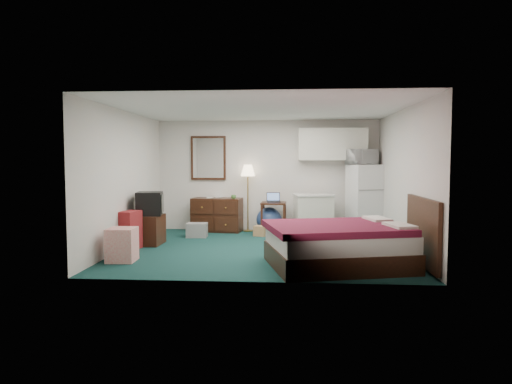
# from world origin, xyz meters

# --- Properties ---
(floor) EXTENTS (5.00, 4.50, 0.01)m
(floor) POSITION_xyz_m (0.00, 0.00, 0.00)
(floor) COLOR #103531
(floor) RESTS_ON ground
(ceiling) EXTENTS (5.00, 4.50, 0.01)m
(ceiling) POSITION_xyz_m (0.00, 0.00, 2.50)
(ceiling) COLOR silver
(ceiling) RESTS_ON walls
(walls) EXTENTS (5.01, 4.51, 2.50)m
(walls) POSITION_xyz_m (0.00, 0.00, 1.25)
(walls) COLOR silver
(walls) RESTS_ON floor
(mirror) EXTENTS (0.80, 0.06, 1.00)m
(mirror) POSITION_xyz_m (-1.35, 2.22, 1.65)
(mirror) COLOR white
(mirror) RESTS_ON walls
(upper_cabinets) EXTENTS (1.50, 0.35, 0.70)m
(upper_cabinets) POSITION_xyz_m (1.45, 2.08, 1.95)
(upper_cabinets) COLOR silver
(upper_cabinets) RESTS_ON walls
(headboard) EXTENTS (0.06, 1.56, 1.00)m
(headboard) POSITION_xyz_m (2.46, -1.30, 0.55)
(headboard) COLOR black
(headboard) RESTS_ON walls
(dresser) EXTENTS (1.16, 0.64, 0.75)m
(dresser) POSITION_xyz_m (-1.12, 1.98, 0.38)
(dresser) COLOR black
(dresser) RESTS_ON floor
(floor_lamp) EXTENTS (0.41, 0.41, 1.50)m
(floor_lamp) POSITION_xyz_m (-0.43, 2.05, 0.75)
(floor_lamp) COLOR #BB8D34
(floor_lamp) RESTS_ON floor
(desk) EXTENTS (0.56, 0.56, 0.68)m
(desk) POSITION_xyz_m (0.16, 1.79, 0.34)
(desk) COLOR black
(desk) RESTS_ON floor
(exercise_ball) EXTENTS (0.61, 0.61, 0.56)m
(exercise_ball) POSITION_xyz_m (0.05, 1.89, 0.28)
(exercise_ball) COLOR navy
(exercise_ball) RESTS_ON floor
(kitchen_counter) EXTENTS (0.85, 0.70, 0.84)m
(kitchen_counter) POSITION_xyz_m (1.02, 1.69, 0.42)
(kitchen_counter) COLOR silver
(kitchen_counter) RESTS_ON floor
(fridge) EXTENTS (0.78, 0.78, 1.51)m
(fridge) POSITION_xyz_m (2.13, 1.88, 0.75)
(fridge) COLOR white
(fridge) RESTS_ON floor
(bed) EXTENTS (2.29, 1.97, 0.63)m
(bed) POSITION_xyz_m (1.22, -1.30, 0.32)
(bed) COLOR maroon
(bed) RESTS_ON floor
(tv_stand) EXTENTS (0.58, 0.63, 0.56)m
(tv_stand) POSITION_xyz_m (-2.21, 0.30, 0.28)
(tv_stand) COLOR black
(tv_stand) RESTS_ON floor
(suitcase) EXTENTS (0.35, 0.47, 0.69)m
(suitcase) POSITION_xyz_m (-2.35, -0.21, 0.35)
(suitcase) COLOR maroon
(suitcase) RESTS_ON floor
(retail_box) EXTENTS (0.44, 0.44, 0.53)m
(retail_box) POSITION_xyz_m (-2.15, -1.17, 0.27)
(retail_box) COLOR beige
(retail_box) RESTS_ON floor
(file_bin) EXTENTS (0.43, 0.33, 0.29)m
(file_bin) POSITION_xyz_m (-1.42, 1.17, 0.15)
(file_bin) COLOR gray
(file_bin) RESTS_ON floor
(cardboard_box_a) EXTENTS (0.31, 0.28, 0.22)m
(cardboard_box_a) POSITION_xyz_m (-0.11, 1.41, 0.11)
(cardboard_box_a) COLOR olive
(cardboard_box_a) RESTS_ON floor
(cardboard_box_b) EXTENTS (0.28, 0.30, 0.24)m
(cardboard_box_b) POSITION_xyz_m (0.39, 1.48, 0.12)
(cardboard_box_b) COLOR olive
(cardboard_box_b) RESTS_ON floor
(laptop) EXTENTS (0.32, 0.27, 0.20)m
(laptop) POSITION_xyz_m (0.16, 1.79, 0.79)
(laptop) COLOR black
(laptop) RESTS_ON desk
(crt_tv) EXTENTS (0.56, 0.59, 0.44)m
(crt_tv) POSITION_xyz_m (-2.15, 0.29, 0.78)
(crt_tv) COLOR black
(crt_tv) RESTS_ON tv_stand
(microwave) EXTENTS (0.69, 0.57, 0.41)m
(microwave) POSITION_xyz_m (2.06, 1.90, 1.71)
(microwave) COLOR white
(microwave) RESTS_ON fridge
(book_a) EXTENTS (0.15, 0.02, 0.20)m
(book_a) POSITION_xyz_m (-1.35, 1.98, 0.85)
(book_a) COLOR olive
(book_a) RESTS_ON dresser
(book_b) EXTENTS (0.18, 0.04, 0.24)m
(book_b) POSITION_xyz_m (-1.18, 2.11, 0.87)
(book_b) COLOR olive
(book_b) RESTS_ON dresser
(mug) EXTENTS (0.12, 0.10, 0.11)m
(mug) POSITION_xyz_m (-0.72, 1.78, 0.81)
(mug) COLOR #4C803A
(mug) RESTS_ON dresser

